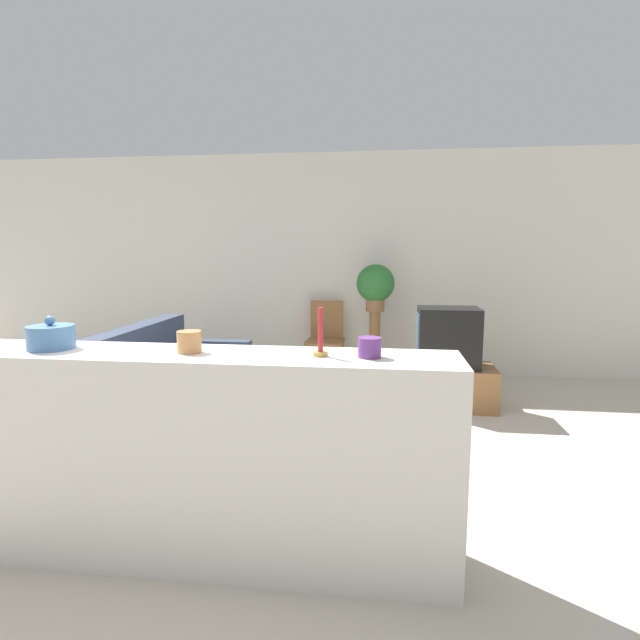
# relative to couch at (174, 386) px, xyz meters

# --- Properties ---
(ground_plane) EXTENTS (14.00, 14.00, 0.00)m
(ground_plane) POSITION_rel_couch_xyz_m (0.83, -1.49, -0.28)
(ground_plane) COLOR beige
(wall_back) EXTENTS (9.00, 0.06, 2.70)m
(wall_back) POSITION_rel_couch_xyz_m (0.83, 1.94, 1.07)
(wall_back) COLOR silver
(wall_back) RESTS_ON ground_plane
(couch) EXTENTS (0.95, 1.62, 0.84)m
(couch) POSITION_rel_couch_xyz_m (0.00, 0.00, 0.00)
(couch) COLOR #384256
(couch) RESTS_ON ground_plane
(tv_stand) EXTENTS (0.91, 0.55, 0.40)m
(tv_stand) POSITION_rel_couch_xyz_m (2.54, 0.61, -0.08)
(tv_stand) COLOR olive
(tv_stand) RESTS_ON ground_plane
(television) EXTENTS (0.59, 0.43, 0.57)m
(television) POSITION_rel_couch_xyz_m (2.53, 0.61, 0.41)
(television) COLOR black
(television) RESTS_ON tv_stand
(wooden_chair) EXTENTS (0.44, 0.44, 0.92)m
(wooden_chair) POSITION_rel_couch_xyz_m (1.23, 1.56, 0.23)
(wooden_chair) COLOR olive
(wooden_chair) RESTS_ON ground_plane
(plant_stand) EXTENTS (0.13, 0.13, 0.84)m
(plant_stand) POSITION_rel_couch_xyz_m (1.82, 1.42, 0.13)
(plant_stand) COLOR olive
(plant_stand) RESTS_ON ground_plane
(potted_plant) EXTENTS (0.43, 0.43, 0.53)m
(potted_plant) POSITION_rel_couch_xyz_m (1.82, 1.42, 0.85)
(potted_plant) COLOR #8E5B3D
(potted_plant) RESTS_ON plant_stand
(foreground_counter) EXTENTS (2.88, 0.44, 1.04)m
(foreground_counter) POSITION_rel_couch_xyz_m (0.83, -2.04, 0.24)
(foreground_counter) COLOR silver
(foreground_counter) RESTS_ON ground_plane
(decorative_bowl) EXTENTS (0.22, 0.22, 0.17)m
(decorative_bowl) POSITION_rel_couch_xyz_m (0.28, -2.04, 0.82)
(decorative_bowl) COLOR #4C7AAD
(decorative_bowl) RESTS_ON foreground_counter
(candle_jar) EXTENTS (0.12, 0.12, 0.10)m
(candle_jar) POSITION_rel_couch_xyz_m (1.00, -2.04, 0.81)
(candle_jar) COLOR #C6844C
(candle_jar) RESTS_ON foreground_counter
(candlestick) EXTENTS (0.07, 0.07, 0.23)m
(candlestick) POSITION_rel_couch_xyz_m (1.63, -2.04, 0.83)
(candlestick) COLOR #B7933D
(candlestick) RESTS_ON foreground_counter
(coffee_tin) EXTENTS (0.11, 0.11, 0.09)m
(coffee_tin) POSITION_rel_couch_xyz_m (1.85, -2.04, 0.81)
(coffee_tin) COLOR #66337F
(coffee_tin) RESTS_ON foreground_counter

